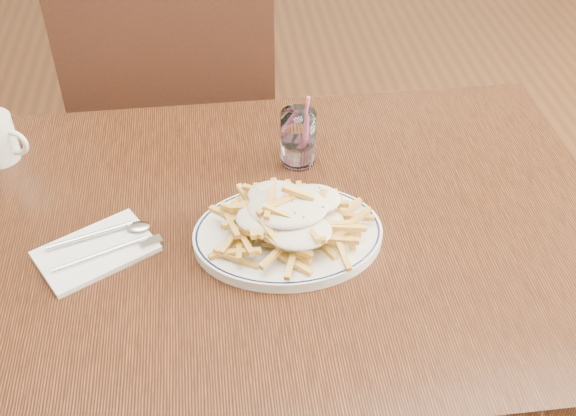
{
  "coord_description": "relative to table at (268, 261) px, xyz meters",
  "views": [
    {
      "loc": [
        -0.07,
        -0.9,
        1.58
      ],
      "look_at": [
        0.03,
        -0.03,
        0.82
      ],
      "focal_mm": 45.0,
      "sensor_mm": 36.0,
      "label": 1
    }
  ],
  "objects": [
    {
      "name": "cutlery",
      "position": [
        -0.28,
        -0.02,
        0.09
      ],
      "size": [
        0.2,
        0.13,
        0.01
      ],
      "color": "silver",
      "rests_on": "napkin"
    },
    {
      "name": "fries_plate",
      "position": [
        0.03,
        -0.03,
        0.09
      ],
      "size": [
        0.32,
        0.28,
        0.02
      ],
      "color": "silver",
      "rests_on": "table"
    },
    {
      "name": "loaded_fries",
      "position": [
        0.03,
        -0.03,
        0.14
      ],
      "size": [
        0.26,
        0.21,
        0.07
      ],
      "color": "gold",
      "rests_on": "fries_plate"
    },
    {
      "name": "napkin",
      "position": [
        -0.28,
        -0.03,
        0.08
      ],
      "size": [
        0.22,
        0.19,
        0.01
      ],
      "primitive_type": "cube",
      "rotation": [
        0.0,
        0.0,
        0.52
      ],
      "color": "white",
      "rests_on": "table"
    },
    {
      "name": "chair_far",
      "position": [
        -0.16,
        0.67,
        -0.08
      ],
      "size": [
        0.52,
        0.52,
        1.04
      ],
      "color": "black",
      "rests_on": "ground"
    },
    {
      "name": "water_glass",
      "position": [
        0.08,
        0.18,
        0.12
      ],
      "size": [
        0.07,
        0.07,
        0.15
      ],
      "color": "white",
      "rests_on": "table"
    },
    {
      "name": "table",
      "position": [
        0.0,
        0.0,
        0.0
      ],
      "size": [
        1.2,
        0.8,
        0.75
      ],
      "color": "black",
      "rests_on": "ground"
    }
  ]
}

